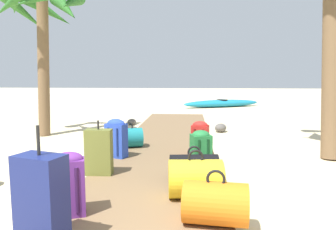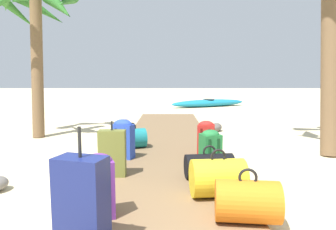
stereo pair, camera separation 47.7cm
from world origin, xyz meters
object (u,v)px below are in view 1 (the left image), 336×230
(backpack_red, at_px, (200,137))
(backpack_purple, at_px, (69,182))
(suitcase_navy, at_px, (41,201))
(palm_tree_far_left, at_px, (40,13))
(duffel_bag_yellow, at_px, (195,179))
(kayak, at_px, (222,103))
(backpack_blue, at_px, (116,137))
(duffel_bag_teal, at_px, (128,138))
(suitcase_olive, at_px, (99,152))
(duffel_bag_black, at_px, (194,167))
(duffel_bag_orange, at_px, (215,203))
(backpack_green, at_px, (201,146))

(backpack_red, distance_m, backpack_purple, 2.60)
(suitcase_navy, relative_size, palm_tree_far_left, 0.26)
(duffel_bag_yellow, height_order, palm_tree_far_left, palm_tree_far_left)
(suitcase_navy, height_order, kayak, suitcase_navy)
(backpack_red, height_order, backpack_blue, backpack_blue)
(backpack_blue, relative_size, duffel_bag_teal, 1.06)
(duffel_bag_teal, height_order, backpack_purple, backpack_purple)
(suitcase_olive, bearing_deg, backpack_blue, 89.12)
(suitcase_olive, bearing_deg, duffel_bag_black, -3.62)
(duffel_bag_orange, bearing_deg, backpack_purple, 176.56)
(backpack_purple, distance_m, duffel_bag_orange, 1.31)
(suitcase_olive, height_order, duffel_bag_yellow, suitcase_olive)
(backpack_red, relative_size, suitcase_olive, 0.78)
(backpack_purple, height_order, duffel_bag_black, backpack_purple)
(suitcase_olive, xyz_separation_m, duffel_bag_yellow, (1.22, -0.67, -0.09))
(suitcase_olive, xyz_separation_m, backpack_purple, (0.08, -1.18, 0.01))
(backpack_purple, height_order, suitcase_navy, suitcase_navy)
(palm_tree_far_left, bearing_deg, suitcase_navy, -64.58)
(backpack_blue, distance_m, duffel_bag_black, 1.53)
(backpack_blue, xyz_separation_m, duffel_bag_black, (1.20, -0.94, -0.16))
(duffel_bag_black, bearing_deg, suitcase_navy, -124.59)
(backpack_green, height_order, duffel_bag_yellow, duffel_bag_yellow)
(duffel_bag_teal, distance_m, kayak, 8.68)
(duffel_bag_yellow, bearing_deg, backpack_red, 87.06)
(backpack_green, relative_size, duffel_bag_black, 0.79)
(backpack_red, xyz_separation_m, kayak, (1.19, 8.77, -0.20))
(duffel_bag_orange, relative_size, duffel_bag_black, 0.93)
(duffel_bag_orange, bearing_deg, suitcase_navy, -160.77)
(duffel_bag_teal, xyz_separation_m, backpack_green, (1.25, -0.98, 0.09))
(backpack_green, bearing_deg, palm_tree_far_left, 144.85)
(duffel_bag_orange, relative_size, kayak, 0.16)
(duffel_bag_orange, bearing_deg, duffel_bag_black, 98.39)
(backpack_green, height_order, kayak, backpack_green)
(suitcase_navy, distance_m, palm_tree_far_left, 5.72)
(suitcase_navy, distance_m, duffel_bag_yellow, 1.54)
(duffel_bag_yellow, relative_size, palm_tree_far_left, 0.17)
(duffel_bag_teal, relative_size, duffel_bag_black, 0.92)
(suitcase_olive, bearing_deg, kayak, 75.78)
(suitcase_navy, height_order, duffel_bag_yellow, suitcase_navy)
(duffel_bag_orange, distance_m, kayak, 11.19)
(backpack_blue, height_order, suitcase_olive, suitcase_olive)
(duffel_bag_teal, bearing_deg, suitcase_olive, -92.28)
(suitcase_navy, bearing_deg, duffel_bag_yellow, 42.29)
(duffel_bag_teal, bearing_deg, backpack_blue, -94.03)
(duffel_bag_teal, xyz_separation_m, palm_tree_far_left, (-2.22, 1.46, 2.47))
(suitcase_olive, xyz_separation_m, backpack_green, (1.32, 0.57, -0.03))
(suitcase_navy, bearing_deg, backpack_purple, 90.57)
(duffel_bag_teal, height_order, suitcase_navy, suitcase_navy)
(backpack_green, distance_m, duffel_bag_yellow, 1.25)
(backpack_red, relative_size, duffel_bag_yellow, 0.92)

